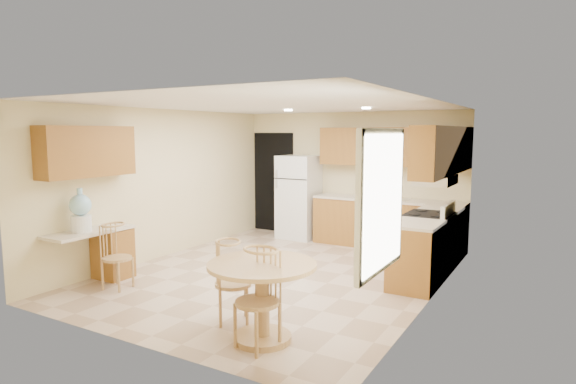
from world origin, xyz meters
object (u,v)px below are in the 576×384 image
Objects in this scene: refrigerator at (299,197)px; chair_desk at (112,251)px; stove at (428,243)px; chair_table_a at (228,275)px; water_crock at (81,212)px; chair_table_b at (252,292)px; dining_table at (262,290)px.

chair_desk is at bearing -98.31° from refrigerator.
chair_desk is at bearing -140.26° from stove.
chair_table_a is (-1.41, -3.05, 0.09)m from stove.
chair_table_b is at bearing -8.70° from water_crock.
stove is at bearing -89.01° from chair_table_b.
chair_table_a is at bearing 163.56° from dining_table.
chair_table_b is (-0.81, -3.47, 0.13)m from stove.
dining_table is 1.20× the size of chair_table_a.
refrigerator is 4.16m from chair_desk.
water_crock is (-3.92, -3.00, 0.57)m from stove.
chair_table_b is at bearing -79.04° from dining_table.
water_crock is (-0.45, -0.11, 0.50)m from chair_desk.
water_crock is at bearing -129.62° from chair_table_a.
stove is at bearing 74.97° from dining_table.
water_crock is (-3.11, 0.48, 0.44)m from chair_table_b.
dining_table is 1.84× the size of water_crock.
chair_table_b is (0.05, -0.26, 0.06)m from dining_table.
refrigerator is at bearing 76.02° from water_crock.
water_crock is at bearing -84.43° from chair_desk.
chair_table_a is at bearing -20.85° from chair_table_b.
refrigerator is at bearing 157.01° from stove.
stove is 3.37m from chair_table_a.
chair_table_a reaches higher than dining_table.
dining_table is at bearing 74.88° from chair_desk.
dining_table is at bearing -4.07° from water_crock.
dining_table is 3.11m from water_crock.
refrigerator reaches higher than dining_table.
chair_table_a is at bearing -71.12° from refrigerator.
chair_table_b is 1.64× the size of water_crock.
chair_desk is (-3.47, -2.89, 0.07)m from stove.
chair_table_a is 1.54× the size of water_crock.
dining_table is 0.27m from chair_table_b.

